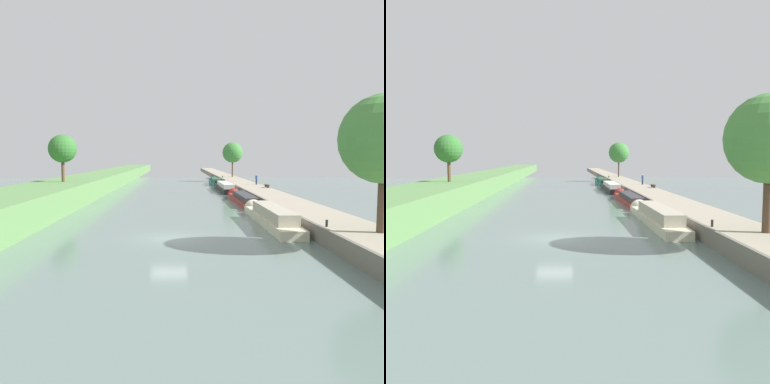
{
  "view_description": "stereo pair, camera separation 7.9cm",
  "coord_description": "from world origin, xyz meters",
  "views": [
    {
      "loc": [
        0.59,
        -27.56,
        5.65
      ],
      "look_at": [
        2.51,
        24.98,
        1.0
      ],
      "focal_mm": 37.63,
      "sensor_mm": 36.0,
      "label": 1
    },
    {
      "loc": [
        0.67,
        -27.56,
        5.65
      ],
      "look_at": [
        2.51,
        24.98,
        1.0
      ],
      "focal_mm": 37.63,
      "sensor_mm": 36.0,
      "label": 2
    }
  ],
  "objects": [
    {
      "name": "tree_leftbank_downstream",
      "position": [
        -13.63,
        23.03,
        6.59
      ],
      "size": [
        3.47,
        3.47,
        5.85
      ],
      "color": "brown",
      "rests_on": "left_grassy_bank"
    },
    {
      "name": "ground_plane",
      "position": [
        0.0,
        0.0,
        0.0
      ],
      "size": [
        160.0,
        160.0,
        0.0
      ],
      "primitive_type": "plane",
      "color": "slate"
    },
    {
      "name": "narrowboat_cream",
      "position": [
        8.37,
        5.72,
        0.64
      ],
      "size": [
        1.93,
        14.79,
        2.15
      ],
      "color": "beige",
      "rests_on": "ground_plane"
    },
    {
      "name": "person_walking",
      "position": [
        13.44,
        37.22,
        1.99
      ],
      "size": [
        0.34,
        0.34,
        1.66
      ],
      "color": "#282D42",
      "rests_on": "right_towpath"
    },
    {
      "name": "park_bench",
      "position": [
        13.71,
        30.68,
        1.46
      ],
      "size": [
        0.44,
        1.5,
        0.47
      ],
      "color": "#333338",
      "rests_on": "right_towpath"
    },
    {
      "name": "mooring_bollard_near",
      "position": [
        10.26,
        -2.14,
        1.34
      ],
      "size": [
        0.16,
        0.16,
        0.45
      ],
      "color": "black",
      "rests_on": "right_towpath"
    },
    {
      "name": "narrowboat_red",
      "position": [
        8.65,
        21.58,
        0.48
      ],
      "size": [
        1.81,
        15.74,
        1.73
      ],
      "color": "maroon",
      "rests_on": "ground_plane"
    },
    {
      "name": "narrowboat_teal",
      "position": [
        8.4,
        53.71,
        0.51
      ],
      "size": [
        2.14,
        11.31,
        2.03
      ],
      "color": "#195B60",
      "rests_on": "ground_plane"
    },
    {
      "name": "narrowboat_black",
      "position": [
        8.39,
        38.83,
        0.6
      ],
      "size": [
        2.05,
        15.98,
        2.02
      ],
      "color": "black",
      "rests_on": "ground_plane"
    },
    {
      "name": "tree_rightbank_midnear",
      "position": [
        12.93,
        62.1,
        6.51
      ],
      "size": [
        4.52,
        4.52,
        7.67
      ],
      "color": "#4C3828",
      "rests_on": "right_towpath"
    },
    {
      "name": "mooring_bollard_far",
      "position": [
        10.26,
        58.08,
        1.34
      ],
      "size": [
        0.16,
        0.16,
        0.45
      ],
      "color": "black",
      "rests_on": "right_towpath"
    },
    {
      "name": "stone_quay",
      "position": [
        9.84,
        0.0,
        0.58
      ],
      "size": [
        0.25,
        260.0,
        1.16
      ],
      "color": "#6B665B",
      "rests_on": "ground_plane"
    },
    {
      "name": "right_towpath",
      "position": [
        12.06,
        0.0,
        0.56
      ],
      "size": [
        4.2,
        260.0,
        1.11
      ],
      "color": "#9E937F",
      "rests_on": "ground_plane"
    }
  ]
}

